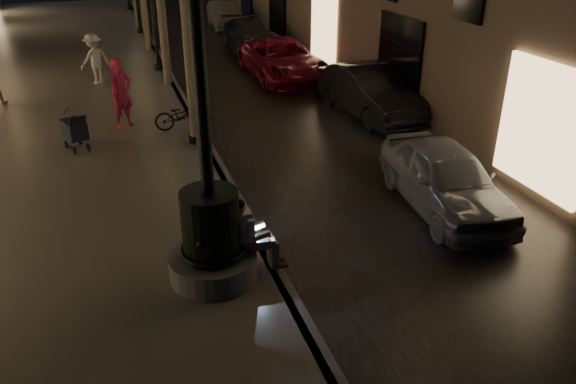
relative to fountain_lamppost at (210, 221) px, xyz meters
name	(u,v)px	position (x,y,z in m)	size (l,w,h in m)	color
ground	(171,81)	(1.00, 13.00, -1.21)	(120.00, 120.00, 0.00)	black
cobble_lane	(250,74)	(4.00, 13.00, -1.20)	(6.00, 45.00, 0.02)	black
promenade	(54,88)	(-3.00, 13.00, -1.11)	(8.00, 45.00, 0.20)	#656059
curb_strip	(171,78)	(1.00, 13.00, -1.11)	(0.25, 45.00, 0.20)	#59595B
fountain_lamppost	(210,221)	(0.00, 0.00, 0.00)	(1.40, 1.40, 5.21)	#59595B
seated_man_laptop	(250,232)	(0.61, 0.00, -0.31)	(0.94, 0.32, 1.31)	tan
lamp_curb_a	(185,20)	(0.70, 6.00, 2.02)	(0.36, 0.36, 4.81)	black
stroller	(75,130)	(-2.13, 6.43, -0.49)	(0.66, 1.02, 1.04)	black
car_front	(445,178)	(5.00, 1.25, -0.54)	(1.58, 3.93, 1.34)	#95979C
car_second	(371,92)	(6.20, 7.18, -0.48)	(1.54, 4.42, 1.46)	black
car_third	(283,60)	(5.00, 12.06, -0.51)	(2.32, 5.02, 1.40)	maroon
car_rear	(249,36)	(5.00, 17.00, -0.55)	(1.85, 4.56, 1.32)	#2C2D31
car_fifth	(225,15)	(5.27, 23.18, -0.53)	(1.44, 4.13, 1.36)	gray
pedestrian_red	(121,94)	(-0.89, 7.82, -0.08)	(0.68, 0.45, 1.87)	#D52A59
pedestrian_white	(95,59)	(-1.51, 12.78, -0.16)	(1.09, 0.63, 1.69)	silver
bicycle	(183,115)	(0.60, 7.09, -0.61)	(0.53, 1.51, 0.79)	black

